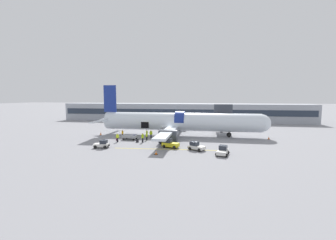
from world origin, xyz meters
The scene contains 22 objects.
ground_plane centered at (0.00, 0.00, 0.00)m, with size 500.00×500.00×0.00m, color gray.
apron_marking_line centered at (2.34, -10.58, 0.00)m, with size 17.99×1.52×0.01m.
terminal_strip centered at (0.00, 34.22, 3.08)m, with size 87.09×9.71×6.17m.
jet_bridge_stub centered at (12.24, 8.19, 5.12)m, with size 4.01×8.83×7.01m.
airplane centered at (2.34, 2.72, 3.05)m, with size 38.51×32.67×11.33m.
baggage_tug_lead centered at (-8.90, -11.47, 0.57)m, with size 2.71×2.02×1.33m.
baggage_tug_mid centered at (2.51, -9.36, 0.68)m, with size 3.17×2.23×1.60m.
baggage_tug_rear centered at (11.10, -12.80, 0.60)m, with size 2.22×3.05×1.39m.
baggage_tug_spare centered at (7.03, -10.35, 0.59)m, with size 3.02×2.59×1.37m.
baggage_cart_loading centered at (-6.56, -3.64, 0.52)m, with size 3.90×2.15×1.10m.
ground_crew_loader_a centered at (-3.11, -3.81, 0.84)m, with size 0.48×0.55×1.60m.
ground_crew_loader_b centered at (-3.75, -1.33, 0.90)m, with size 0.46×0.60×1.71m.
ground_crew_driver centered at (-8.93, -1.88, 0.89)m, with size 0.52×0.57×1.69m.
ground_crew_supervisor centered at (-8.22, -6.34, 0.90)m, with size 0.55×0.55×1.71m.
ground_crew_helper centered at (-3.34, -5.87, 0.95)m, with size 0.53×0.62×1.81m.
ground_crew_marshal centered at (-2.78, -1.59, 0.92)m, with size 0.60×0.52×1.76m.
suitcase_on_tarmac_upright centered at (-8.89, -4.97, 0.24)m, with size 0.43×0.31×0.58m.
suitcase_on_tarmac_spare centered at (-4.36, -6.01, 0.25)m, with size 0.53×0.20×0.61m.
safety_cone_nose centered at (21.25, 1.50, 0.29)m, with size 0.52×0.52×0.62m.
safety_cone_engine_left centered at (1.20, -14.19, 0.27)m, with size 0.57×0.57×0.59m.
safety_cone_wingtip centered at (2.80, -5.12, 0.37)m, with size 0.64×0.64×0.78m.
safety_cone_tail centered at (-15.10, 0.49, 0.35)m, with size 0.48×0.48×0.75m.
Camera 1 is at (8.70, -46.60, 8.73)m, focal length 24.00 mm.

